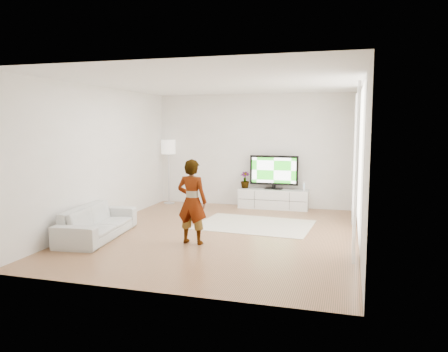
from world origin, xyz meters
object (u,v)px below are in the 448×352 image
(media_console, at_px, (273,199))
(player, at_px, (192,202))
(sofa, at_px, (98,222))
(floor_lamp, at_px, (168,150))
(rug, at_px, (255,225))
(television, at_px, (274,171))

(media_console, distance_m, player, 3.69)
(sofa, bearing_deg, floor_lamp, -4.51)
(floor_lamp, bearing_deg, rug, -34.22)
(rug, bearing_deg, sofa, -145.56)
(rug, distance_m, player, 1.98)
(television, xyz_separation_m, rug, (-0.07, -1.91, -0.92))
(player, bearing_deg, floor_lamp, -56.56)
(media_console, xyz_separation_m, television, (0.00, 0.03, 0.69))
(television, distance_m, sofa, 4.54)
(media_console, relative_size, television, 1.43)
(floor_lamp, bearing_deg, player, -61.10)
(television, bearing_deg, floor_lamp, -178.06)
(sofa, relative_size, floor_lamp, 1.18)
(television, xyz_separation_m, player, (-0.80, -3.60, -0.18))
(television, height_order, player, player)
(television, bearing_deg, rug, -92.03)
(player, distance_m, sofa, 1.87)
(floor_lamp, bearing_deg, media_console, 1.36)
(player, bearing_deg, media_console, -98.17)
(rug, height_order, player, player)
(player, bearing_deg, rug, -109.06)
(media_console, xyz_separation_m, sofa, (-2.62, -3.63, 0.05))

